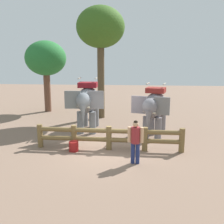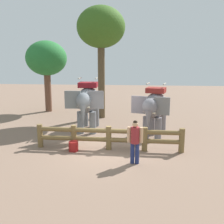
# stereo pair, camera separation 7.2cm
# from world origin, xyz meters

# --- Properties ---
(ground_plane) EXTENTS (60.00, 60.00, 0.00)m
(ground_plane) POSITION_xyz_m (0.00, 0.00, 0.00)
(ground_plane) COLOR #816553
(log_fence) EXTENTS (6.49, 0.32, 1.05)m
(log_fence) POSITION_xyz_m (0.00, 0.07, 0.60)
(log_fence) COLOR brown
(log_fence) RESTS_ON ground
(elephant_near_left) EXTENTS (1.95, 3.42, 2.94)m
(elephant_near_left) POSITION_xyz_m (-1.49, 3.06, 1.65)
(elephant_near_left) COLOR slate
(elephant_near_left) RESTS_ON ground
(elephant_center) EXTENTS (2.06, 3.26, 2.73)m
(elephant_center) POSITION_xyz_m (2.10, 2.41, 1.53)
(elephant_center) COLOR slate
(elephant_center) RESTS_ON ground
(tourist_woman_in_black) EXTENTS (0.60, 0.35, 1.69)m
(tourist_woman_in_black) POSITION_xyz_m (1.16, -1.39, 0.98)
(tourist_woman_in_black) COLOR navy
(tourist_woman_in_black) RESTS_ON ground
(tree_far_left) EXTENTS (3.13, 3.13, 7.29)m
(tree_far_left) POSITION_xyz_m (-1.21, 6.47, 5.83)
(tree_far_left) COLOR brown
(tree_far_left) RESTS_ON ground
(tree_back_center) EXTENTS (3.01, 3.01, 5.30)m
(tree_back_center) POSITION_xyz_m (-5.59, 8.28, 3.94)
(tree_back_center) COLOR brown
(tree_back_center) RESTS_ON ground
(feed_bucket) EXTENTS (0.42, 0.42, 0.43)m
(feed_bucket) POSITION_xyz_m (-1.49, -0.28, 0.21)
(feed_bucket) COLOR maroon
(feed_bucket) RESTS_ON ground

